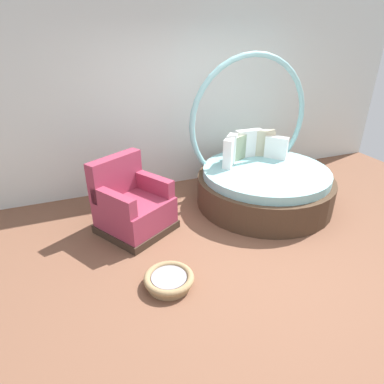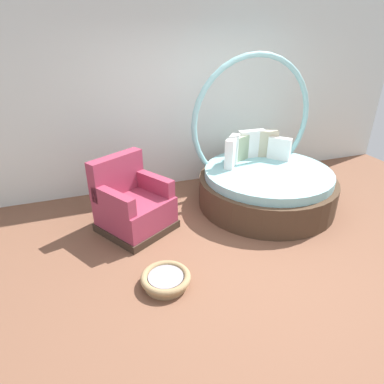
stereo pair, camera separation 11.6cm
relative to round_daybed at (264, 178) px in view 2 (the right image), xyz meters
name	(u,v)px [view 2 (the right image)]	position (x,y,z in m)	size (l,w,h in m)	color
ground_plane	(245,257)	(-0.87, -1.12, -0.40)	(8.00, 8.00, 0.02)	brown
back_wall	(182,88)	(-0.87, 1.17, 1.14)	(8.00, 0.12, 3.06)	silver
round_daybed	(264,178)	(0.00, 0.00, 0.00)	(1.96, 1.96, 2.08)	#473323
red_armchair	(132,205)	(-1.95, -0.08, -0.06)	(1.09, 1.09, 0.94)	#38281E
pet_basket	(166,279)	(-1.85, -1.27, -0.32)	(0.51, 0.51, 0.13)	#9E7F56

